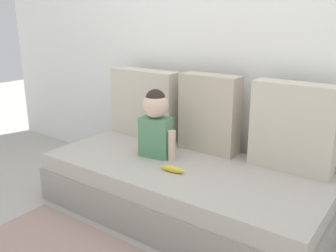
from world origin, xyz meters
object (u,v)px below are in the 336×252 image
throw_pillow_left (145,103)px  throw_pillow_center (209,113)px  throw_pillow_right (293,127)px  couch (182,189)px  banana (172,169)px  toddler (156,121)px

throw_pillow_left → throw_pillow_center: size_ratio=1.06×
throw_pillow_center → throw_pillow_right: 0.61m
couch → banana: banana is taller
throw_pillow_center → toddler: bearing=-127.1°
throw_pillow_left → toddler: (0.36, -0.32, -0.02)m
couch → toddler: bearing=175.0°
throw_pillow_center → banana: throw_pillow_center is taller
throw_pillow_right → couch: bearing=-150.4°
throw_pillow_left → banana: 0.83m
couch → banana: bearing=-84.1°
throw_pillow_left → banana: (0.62, -0.49, -0.25)m
couch → banana: 0.25m
toddler → couch: bearing=-5.0°
couch → throw_pillow_center: size_ratio=3.46×
throw_pillow_left → throw_pillow_center: throw_pillow_center is taller
throw_pillow_center → banana: (0.01, -0.49, -0.26)m
couch → toddler: size_ratio=4.04×
throw_pillow_center → banana: size_ratio=3.33×
toddler → banana: bearing=-32.1°
banana → throw_pillow_right: bearing=39.4°
couch → toddler: 0.51m
throw_pillow_left → toddler: throw_pillow_left is taller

